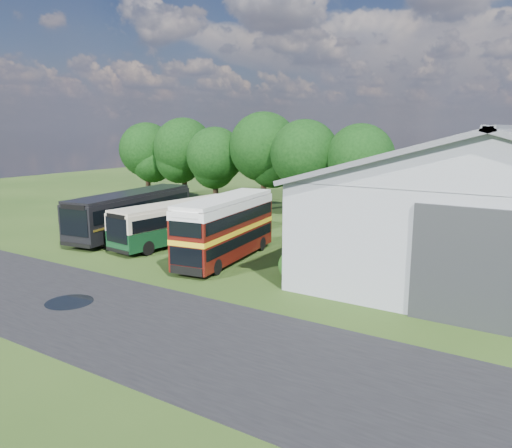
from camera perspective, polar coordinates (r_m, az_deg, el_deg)
The scene contains 15 objects.
ground at distance 26.02m, azimuth -13.22°, elevation -7.44°, with size 120.00×120.00×0.00m, color #223B12.
asphalt_road at distance 22.03m, azimuth -13.36°, elevation -10.89°, with size 60.00×8.00×0.02m, color black.
puddle at distance 25.30m, azimuth -20.55°, elevation -8.40°, with size 2.20×2.20×0.01m, color black.
tree_far_left at distance 58.01m, azimuth -12.37°, elevation 8.26°, with size 6.12×6.12×8.64m.
tree_left_a at distance 54.96m, azimuth -8.27°, elevation 8.58°, with size 6.46×6.46×9.12m.
tree_left_b at distance 51.06m, azimuth -4.70°, elevation 7.78°, with size 5.78×5.78×8.16m.
tree_mid at distance 49.25m, azimuth 0.90°, elevation 8.78°, with size 6.80×6.80×9.60m.
tree_right_a at distance 45.94m, azimuth 5.59°, elevation 7.95°, with size 6.26×6.26×8.83m.
tree_right_b at distance 44.65m, azimuth 11.82°, elevation 7.36°, with size 5.98×5.98×8.45m.
shrub_front at distance 27.35m, azimuth 4.33°, elevation -6.26°, with size 1.70×1.70×1.70m, color #194714.
shrub_mid at distance 29.05m, azimuth 6.22°, elevation -5.25°, with size 1.60×1.60×1.60m, color #194714.
shrub_back at distance 30.79m, azimuth 7.89°, elevation -4.36°, with size 1.80×1.80×1.80m, color #194714.
bus_green_single at distance 35.72m, azimuth -8.87°, elevation 0.30°, with size 3.45×10.70×2.90m.
bus_maroon_double at distance 30.68m, azimuth -3.48°, elevation -0.54°, with size 3.61×9.41×3.94m.
bus_dark_single at distance 39.03m, azimuth -13.96°, elevation 1.32°, with size 4.34×12.18×3.28m.
Camera 1 is at (17.94, -17.02, 8.11)m, focal length 35.00 mm.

